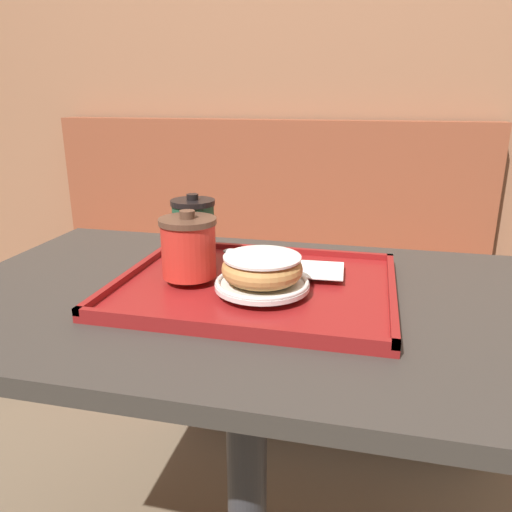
{
  "coord_description": "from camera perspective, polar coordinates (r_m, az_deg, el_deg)",
  "views": [
    {
      "loc": [
        0.2,
        -0.79,
        1.08
      ],
      "look_at": [
        0.01,
        0.02,
        0.81
      ],
      "focal_mm": 35.0,
      "sensor_mm": 36.0,
      "label": 1
    }
  ],
  "objects": [
    {
      "name": "cafe_table",
      "position": [
        0.95,
        -1.13,
        -12.78
      ],
      "size": [
        1.09,
        0.68,
        0.75
      ],
      "color": "#38332D",
      "rests_on": "ground_plane"
    },
    {
      "name": "plate_with_chocolate_donut",
      "position": [
        0.84,
        0.7,
        -3.18
      ],
      "size": [
        0.16,
        0.16,
        0.01
      ],
      "color": "white",
      "rests_on": "serving_tray"
    },
    {
      "name": "coffee_cup_front",
      "position": [
        0.88,
        -7.82,
        0.97
      ],
      "size": [
        0.1,
        0.1,
        0.12
      ],
      "color": "red",
      "rests_on": "serving_tray"
    },
    {
      "name": "coffee_cup_rear",
      "position": [
        0.98,
        -7.13,
        3.09
      ],
      "size": [
        0.09,
        0.09,
        0.13
      ],
      "color": "#235638",
      "rests_on": "serving_tray"
    },
    {
      "name": "spoon",
      "position": [
        1.01,
        -1.53,
        0.42
      ],
      "size": [
        0.15,
        0.03,
        0.01
      ],
      "rotation": [
        0.0,
        0.0,
        3.24
      ],
      "color": "silver",
      "rests_on": "serving_tray"
    },
    {
      "name": "wall_behind",
      "position": [
        1.91,
        7.53,
        21.29
      ],
      "size": [
        8.0,
        0.05,
        2.4
      ],
      "color": "#9E6B4C",
      "rests_on": "ground_plane"
    },
    {
      "name": "booth_bench",
      "position": [
        1.87,
        0.1,
        -6.32
      ],
      "size": [
        1.61,
        0.44,
        1.0
      ],
      "color": "brown",
      "rests_on": "ground_plane"
    },
    {
      "name": "napkin_paper",
      "position": [
        0.93,
        6.34,
        -1.53
      ],
      "size": [
        0.12,
        0.11,
        0.0
      ],
      "rotation": [
        0.0,
        0.0,
        0.05
      ],
      "color": "white",
      "rests_on": "serving_tray"
    },
    {
      "name": "serving_tray",
      "position": [
        0.89,
        0.0,
        -3.47
      ],
      "size": [
        0.48,
        0.4,
        0.02
      ],
      "color": "maroon",
      "rests_on": "cafe_table"
    },
    {
      "name": "donut_chocolate_glazed",
      "position": [
        0.83,
        0.71,
        -1.37
      ],
      "size": [
        0.14,
        0.14,
        0.04
      ],
      "color": "tan",
      "rests_on": "plate_with_chocolate_donut"
    }
  ]
}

